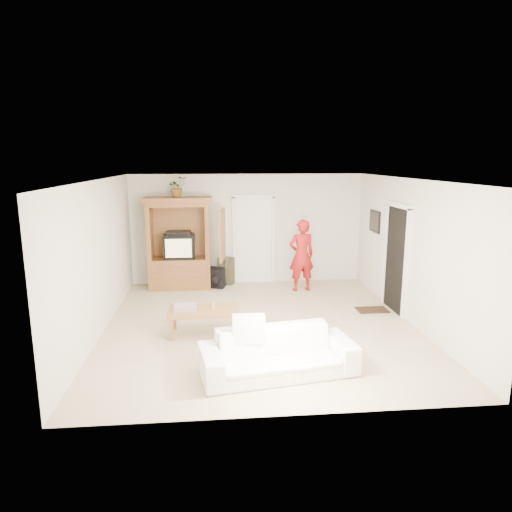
{
  "coord_description": "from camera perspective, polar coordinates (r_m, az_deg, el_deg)",
  "views": [
    {
      "loc": [
        -0.81,
        -7.76,
        2.94
      ],
      "look_at": [
        -0.02,
        0.6,
        1.15
      ],
      "focal_mm": 32.0,
      "sensor_mm": 36.0,
      "label": 1
    }
  ],
  "objects": [
    {
      "name": "ceiling",
      "position": [
        7.81,
        0.56,
        9.54
      ],
      "size": [
        6.0,
        6.0,
        0.0
      ],
      "primitive_type": "plane",
      "rotation": [
        3.14,
        0.0,
        0.0
      ],
      "color": "white",
      "rests_on": "floor"
    },
    {
      "name": "doormat",
      "position": [
        9.39,
        14.33,
        -6.54
      ],
      "size": [
        0.6,
        0.4,
        0.02
      ],
      "primitive_type": "cube",
      "color": "#382316",
      "rests_on": "floor"
    },
    {
      "name": "sofa",
      "position": [
        6.46,
        2.76,
        -12.0
      ],
      "size": [
        2.24,
        1.17,
        0.62
      ],
      "primitive_type": "imported",
      "rotation": [
        0.0,
        0.0,
        0.16
      ],
      "color": "white",
      "rests_on": "floor"
    },
    {
      "name": "plant",
      "position": [
        10.44,
        -9.84,
        8.5
      ],
      "size": [
        0.54,
        0.53,
        0.46
      ],
      "primitive_type": "imported",
      "rotation": [
        0.0,
        0.0,
        0.58
      ],
      "color": "#4C7238",
      "rests_on": "armoire"
    },
    {
      "name": "armoire",
      "position": [
        10.65,
        -9.43,
        0.87
      ],
      "size": [
        1.82,
        1.14,
        2.1
      ],
      "color": "brown",
      "rests_on": "floor"
    },
    {
      "name": "towel",
      "position": [
        7.84,
        -8.83,
        -6.37
      ],
      "size": [
        0.39,
        0.29,
        0.08
      ],
      "primitive_type": "cube",
      "rotation": [
        0.0,
        0.0,
        0.03
      ],
      "color": "#EF534F",
      "rests_on": "coffee_table"
    },
    {
      "name": "framed_picture",
      "position": [
        10.38,
        14.63,
        4.22
      ],
      "size": [
        0.03,
        0.6,
        0.48
      ],
      "primitive_type": "cube",
      "color": "black",
      "rests_on": "wall_right"
    },
    {
      "name": "coffee_table",
      "position": [
        7.86,
        -6.58,
        -7.01
      ],
      "size": [
        1.19,
        0.65,
        0.44
      ],
      "rotation": [
        0.0,
        0.0,
        -0.0
      ],
      "color": "#9F6937",
      "rests_on": "floor"
    },
    {
      "name": "candle",
      "position": [
        7.87,
        -5.41,
        -6.12
      ],
      "size": [
        0.08,
        0.08,
        0.1
      ],
      "primitive_type": "cylinder",
      "color": "tan",
      "rests_on": "coffee_table"
    },
    {
      "name": "wall_front",
      "position": [
        5.1,
        4.05,
        -6.74
      ],
      "size": [
        5.5,
        0.0,
        5.5
      ],
      "primitive_type": "plane",
      "rotation": [
        -1.57,
        0.0,
        0.0
      ],
      "color": "silver",
      "rests_on": "floor"
    },
    {
      "name": "wall_right",
      "position": [
        8.7,
        18.88,
        0.5
      ],
      "size": [
        0.0,
        6.0,
        6.0
      ],
      "primitive_type": "plane",
      "rotation": [
        1.57,
        0.0,
        -1.57
      ],
      "color": "silver",
      "rests_on": "floor"
    },
    {
      "name": "wall_back",
      "position": [
        10.92,
        -1.09,
        3.38
      ],
      "size": [
        5.5,
        0.0,
        5.5
      ],
      "primitive_type": "plane",
      "rotation": [
        1.57,
        0.0,
        0.0
      ],
      "color": "silver",
      "rests_on": "floor"
    },
    {
      "name": "wall_left",
      "position": [
        8.17,
        -19.02,
        -0.22
      ],
      "size": [
        0.0,
        6.0,
        6.0
      ],
      "primitive_type": "plane",
      "rotation": [
        1.57,
        0.0,
        1.57
      ],
      "color": "silver",
      "rests_on": "floor"
    },
    {
      "name": "backpack_black",
      "position": [
        10.62,
        -5.01,
        -2.78
      ],
      "size": [
        0.44,
        0.35,
        0.47
      ],
      "primitive_type": null,
      "rotation": [
        0.0,
        0.0,
        -0.38
      ],
      "color": "black",
      "rests_on": "floor"
    },
    {
      "name": "doorway_right",
      "position": [
        9.28,
        17.12,
        -0.45
      ],
      "size": [
        0.05,
        0.9,
        2.04
      ],
      "primitive_type": "cube",
      "color": "black",
      "rests_on": "floor"
    },
    {
      "name": "door_back",
      "position": [
        10.95,
        -0.29,
        1.92
      ],
      "size": [
        0.85,
        0.05,
        2.04
      ],
      "primitive_type": "cube",
      "color": "white",
      "rests_on": "floor"
    },
    {
      "name": "man",
      "position": [
        10.31,
        5.7,
        0.07
      ],
      "size": [
        0.65,
        0.48,
        1.63
      ],
      "primitive_type": "imported",
      "rotation": [
        0.0,
        0.0,
        3.31
      ],
      "color": "#A61616",
      "rests_on": "floor"
    },
    {
      "name": "floor",
      "position": [
        8.34,
        0.52,
        -8.61
      ],
      "size": [
        6.0,
        6.0,
        0.0
      ],
      "primitive_type": "plane",
      "color": "tan",
      "rests_on": "ground"
    },
    {
      "name": "backpack_olive",
      "position": [
        10.93,
        -3.72,
        -1.85
      ],
      "size": [
        0.41,
        0.36,
        0.65
      ],
      "primitive_type": null,
      "rotation": [
        0.0,
        0.0,
        -0.37
      ],
      "color": "#47442B",
      "rests_on": "floor"
    }
  ]
}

